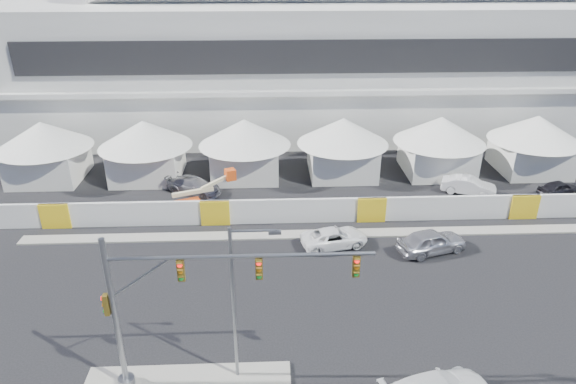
{
  "coord_description": "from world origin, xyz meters",
  "views": [
    {
      "loc": [
        -1.92,
        -20.43,
        19.1
      ],
      "look_at": [
        -0.63,
        10.0,
        4.74
      ],
      "focal_mm": 32.0,
      "sensor_mm": 36.0,
      "label": 1
    }
  ],
  "objects_px": {
    "sedan_silver": "(431,241)",
    "streetlight_median": "(238,295)",
    "lot_car_a": "(469,186)",
    "lot_car_b": "(560,188)",
    "boom_lift": "(188,204)",
    "pickup_curb": "(334,238)",
    "traffic_mast": "(168,306)",
    "lot_car_c": "(194,186)"
  },
  "relations": [
    {
      "from": "streetlight_median",
      "to": "boom_lift",
      "type": "distance_m",
      "value": 18.67
    },
    {
      "from": "lot_car_b",
      "to": "lot_car_c",
      "type": "bearing_deg",
      "value": 69.02
    },
    {
      "from": "sedan_silver",
      "to": "streetlight_median",
      "type": "bearing_deg",
      "value": 114.73
    },
    {
      "from": "sedan_silver",
      "to": "streetlight_median",
      "type": "height_order",
      "value": "streetlight_median"
    },
    {
      "from": "lot_car_c",
      "to": "lot_car_b",
      "type": "bearing_deg",
      "value": -66.56
    },
    {
      "from": "sedan_silver",
      "to": "lot_car_b",
      "type": "xyz_separation_m",
      "value": [
        13.7,
        8.58,
        -0.17
      ]
    },
    {
      "from": "lot_car_c",
      "to": "streetlight_median",
      "type": "height_order",
      "value": "streetlight_median"
    },
    {
      "from": "lot_car_b",
      "to": "traffic_mast",
      "type": "relative_size",
      "value": 0.32
    },
    {
      "from": "streetlight_median",
      "to": "boom_lift",
      "type": "height_order",
      "value": "streetlight_median"
    },
    {
      "from": "sedan_silver",
      "to": "lot_car_c",
      "type": "height_order",
      "value": "sedan_silver"
    },
    {
      "from": "sedan_silver",
      "to": "traffic_mast",
      "type": "bearing_deg",
      "value": 109.64
    },
    {
      "from": "sedan_silver",
      "to": "lot_car_a",
      "type": "distance_m",
      "value": 11.03
    },
    {
      "from": "pickup_curb",
      "to": "traffic_mast",
      "type": "height_order",
      "value": "traffic_mast"
    },
    {
      "from": "lot_car_c",
      "to": "streetlight_median",
      "type": "relative_size",
      "value": 0.59
    },
    {
      "from": "lot_car_a",
      "to": "boom_lift",
      "type": "relative_size",
      "value": 0.71
    },
    {
      "from": "lot_car_c",
      "to": "traffic_mast",
      "type": "height_order",
      "value": "traffic_mast"
    },
    {
      "from": "lot_car_a",
      "to": "traffic_mast",
      "type": "distance_m",
      "value": 30.39
    },
    {
      "from": "pickup_curb",
      "to": "boom_lift",
      "type": "relative_size",
      "value": 0.74
    },
    {
      "from": "lot_car_a",
      "to": "streetlight_median",
      "type": "xyz_separation_m",
      "value": [
        -18.75,
        -20.35,
        4.16
      ]
    },
    {
      "from": "lot_car_b",
      "to": "pickup_curb",
      "type": "bearing_deg",
      "value": 92.45
    },
    {
      "from": "lot_car_a",
      "to": "streetlight_median",
      "type": "relative_size",
      "value": 0.55
    },
    {
      "from": "lot_car_c",
      "to": "boom_lift",
      "type": "bearing_deg",
      "value": -152.56
    },
    {
      "from": "lot_car_b",
      "to": "boom_lift",
      "type": "distance_m",
      "value": 31.4
    },
    {
      "from": "traffic_mast",
      "to": "streetlight_median",
      "type": "xyz_separation_m",
      "value": [
        3.1,
        0.4,
        0.2
      ]
    },
    {
      "from": "boom_lift",
      "to": "lot_car_c",
      "type": "bearing_deg",
      "value": 69.37
    },
    {
      "from": "sedan_silver",
      "to": "pickup_curb",
      "type": "relative_size",
      "value": 1.03
    },
    {
      "from": "traffic_mast",
      "to": "lot_car_a",
      "type": "bearing_deg",
      "value": 43.52
    },
    {
      "from": "lot_car_a",
      "to": "traffic_mast",
      "type": "bearing_deg",
      "value": 157.31
    },
    {
      "from": "streetlight_median",
      "to": "boom_lift",
      "type": "bearing_deg",
      "value": 105.6
    },
    {
      "from": "streetlight_median",
      "to": "lot_car_b",
      "type": "bearing_deg",
      "value": 36.69
    },
    {
      "from": "lot_car_c",
      "to": "traffic_mast",
      "type": "relative_size",
      "value": 0.41
    },
    {
      "from": "pickup_curb",
      "to": "streetlight_median",
      "type": "xyz_separation_m",
      "value": [
        -6.09,
        -12.2,
        4.25
      ]
    },
    {
      "from": "lot_car_b",
      "to": "boom_lift",
      "type": "height_order",
      "value": "boom_lift"
    },
    {
      "from": "sedan_silver",
      "to": "traffic_mast",
      "type": "relative_size",
      "value": 0.41
    },
    {
      "from": "sedan_silver",
      "to": "pickup_curb",
      "type": "distance_m",
      "value": 6.73
    },
    {
      "from": "sedan_silver",
      "to": "lot_car_a",
      "type": "relative_size",
      "value": 1.08
    },
    {
      "from": "lot_car_c",
      "to": "sedan_silver",
      "type": "bearing_deg",
      "value": -93.66
    },
    {
      "from": "pickup_curb",
      "to": "lot_car_c",
      "type": "height_order",
      "value": "lot_car_c"
    },
    {
      "from": "pickup_curb",
      "to": "lot_car_b",
      "type": "xyz_separation_m",
      "value": [
        20.34,
        7.49,
        -0.0
      ]
    },
    {
      "from": "lot_car_c",
      "to": "pickup_curb",
      "type": "bearing_deg",
      "value": -103.32
    },
    {
      "from": "pickup_curb",
      "to": "lot_car_b",
      "type": "height_order",
      "value": "pickup_curb"
    },
    {
      "from": "lot_car_a",
      "to": "boom_lift",
      "type": "distance_m",
      "value": 23.81
    }
  ]
}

